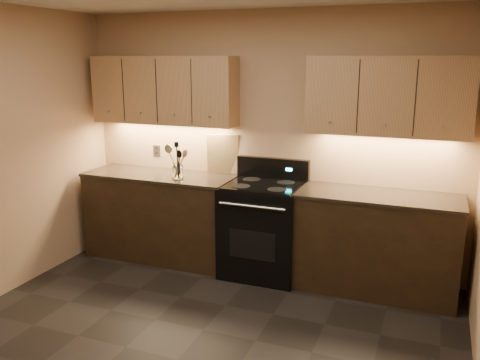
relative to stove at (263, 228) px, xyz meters
The scene contains 15 objects.
floor 1.75m from the stove, 92.72° to the right, with size 4.00×4.00×0.00m, color black.
wall_back 0.88m from the stove, 104.10° to the left, with size 4.00×0.04×2.60m, color tan.
counter_left 1.18m from the stove, behind, with size 1.62×0.62×0.93m.
counter_right 1.10m from the stove, ahead, with size 1.46×0.62×0.93m.
stove is the anchor object (origin of this frame).
upper_cab_left 1.78m from the stove, behind, with size 1.60×0.30×0.70m, color tan.
upper_cab_right 1.73m from the stove, ahead, with size 1.44×0.30×0.70m, color tan.
outlet_plate 1.55m from the stove, 167.24° to the left, with size 0.09×0.01×0.12m, color #B2B5BA.
utensil_crock 1.04m from the stove, behind, with size 0.14×0.14×0.14m.
cutting_board 0.91m from the stove, 153.00° to the left, with size 0.33×0.02×0.42m, color tan.
wooden_spoon 1.11m from the stove, behind, with size 0.06×0.06×0.30m, color tan, non-canonical shape.
black_spoon 1.09m from the stove, behind, with size 0.06×0.06×0.30m, color black, non-canonical shape.
black_turner 1.10m from the stove, behind, with size 0.08×0.08×0.37m, color black, non-canonical shape.
steel_spatula 1.09m from the stove, behind, with size 0.08×0.08×0.34m, color silver, non-canonical shape.
steel_skimmer 1.08m from the stove, behind, with size 0.09×0.09×0.34m, color silver, non-canonical shape.
Camera 1 is at (1.62, -2.88, 2.14)m, focal length 38.00 mm.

